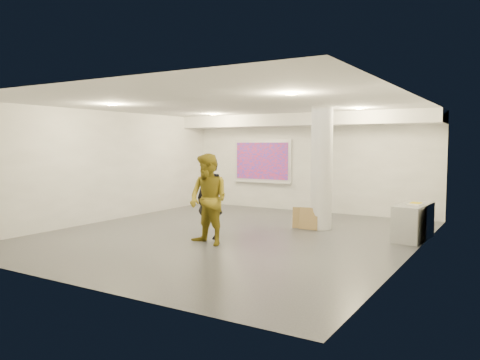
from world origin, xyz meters
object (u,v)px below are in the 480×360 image
Objects in this scene: man at (208,199)px; woman at (211,198)px; credenza at (413,222)px; column at (322,169)px; projection_screen at (262,162)px.

woman is at bearing 131.85° from man.
man is (0.37, -0.61, 0.05)m from woman.
man reaches higher than woman.
credenza is at bearing 48.43° from man.
column is 2.49m from credenza.
projection_screen is 5.22m from woman.
woman is 0.95× the size of man.
projection_screen is 1.56× the size of credenza.
woman is at bearing -74.35° from projection_screen.
projection_screen reaches higher than man.
projection_screen is (-3.10, 2.65, 0.03)m from column.
column is at bearing 53.01° from woman.
projection_screen is 6.14m from credenza.
woman reaches higher than credenza.
credenza is at bearing -28.10° from projection_screen.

